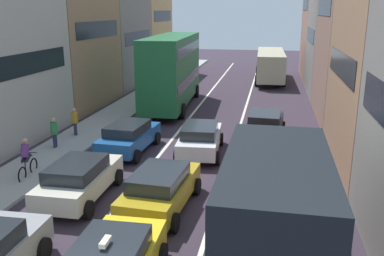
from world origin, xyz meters
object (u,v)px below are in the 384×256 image
at_px(sedan_centre_lane_second, 161,188).
at_px(sedan_right_lane_behind_truck, 262,156).
at_px(bus_far_queue_secondary, 270,63).
at_px(removalist_box_truck, 275,206).
at_px(wagon_left_lane_second, 79,179).
at_px(pedestrian_far_sidewalk, 54,132).
at_px(hatchback_centre_lane_third, 200,138).
at_px(pedestrian_mid_sidewalk, 75,121).
at_px(cyclist_on_sidewalk, 26,159).
at_px(wagon_right_lane_far, 265,125).
at_px(sedan_left_lane_third, 129,136).
at_px(bus_mid_queue_primary, 172,68).

relative_size(sedan_centre_lane_second, sedan_right_lane_behind_truck, 1.02).
distance_m(sedan_centre_lane_second, bus_far_queue_secondary, 29.32).
height_order(removalist_box_truck, wagon_left_lane_second, removalist_box_truck).
distance_m(sedan_right_lane_behind_truck, pedestrian_far_sidewalk, 10.36).
bearing_deg(removalist_box_truck, hatchback_centre_lane_third, 21.41).
height_order(wagon_left_lane_second, sedan_right_lane_behind_truck, same).
distance_m(pedestrian_mid_sidewalk, pedestrian_far_sidewalk, 2.20).
relative_size(removalist_box_truck, cyclist_on_sidewalk, 4.48).
bearing_deg(removalist_box_truck, bus_far_queue_secondary, 1.37).
relative_size(wagon_right_lane_far, pedestrian_far_sidewalk, 2.65).
bearing_deg(cyclist_on_sidewalk, pedestrian_mid_sidewalk, 0.42).
bearing_deg(sedan_left_lane_third, pedestrian_mid_sidewalk, 67.22).
relative_size(wagon_left_lane_second, sedan_right_lane_behind_truck, 1.00).
height_order(sedan_left_lane_third, wagon_right_lane_far, same).
bearing_deg(wagon_right_lane_far, removalist_box_truck, -174.30).
xyz_separation_m(bus_far_queue_secondary, cyclist_on_sidewalk, (-9.54, -27.41, -0.91)).
relative_size(wagon_left_lane_second, hatchback_centre_lane_third, 0.98).
xyz_separation_m(removalist_box_truck, sedan_centre_lane_second, (-3.85, 3.09, -1.18)).
distance_m(hatchback_centre_lane_third, cyclist_on_sidewalk, 7.86).
height_order(bus_mid_queue_primary, cyclist_on_sidewalk, bus_mid_queue_primary).
xyz_separation_m(sedan_left_lane_third, bus_far_queue_secondary, (6.51, 23.36, 0.96)).
height_order(sedan_centre_lane_second, sedan_left_lane_third, same).
bearing_deg(bus_far_queue_secondary, sedan_right_lane_behind_truck, 178.42).
bearing_deg(removalist_box_truck, pedestrian_far_sidewalk, 52.28).
xyz_separation_m(wagon_left_lane_second, wagon_right_lane_far, (6.51, 8.99, 0.00)).
bearing_deg(cyclist_on_sidewalk, removalist_box_truck, -121.96).
xyz_separation_m(sedan_left_lane_third, sedan_right_lane_behind_truck, (6.51, -1.70, 0.00)).
distance_m(bus_far_queue_secondary, pedestrian_mid_sidewalk, 23.85).
distance_m(removalist_box_truck, pedestrian_far_sidewalk, 13.72).
bearing_deg(sedan_right_lane_behind_truck, wagon_left_lane_second, 121.11).
relative_size(wagon_right_lane_far, bus_far_queue_secondary, 0.42).
relative_size(removalist_box_truck, pedestrian_mid_sidewalk, 4.65).
relative_size(wagon_right_lane_far, cyclist_on_sidewalk, 2.55).
bearing_deg(wagon_right_lane_far, sedan_centre_lane_second, 163.47).
bearing_deg(pedestrian_mid_sidewalk, sedan_left_lane_third, 122.52).
height_order(wagon_left_lane_second, hatchback_centre_lane_third, same).
xyz_separation_m(wagon_left_lane_second, cyclist_on_sidewalk, (-3.01, 1.43, 0.05)).
bearing_deg(sedan_left_lane_third, pedestrian_far_sidewalk, 99.00).
xyz_separation_m(removalist_box_truck, pedestrian_far_sidewalk, (-10.75, 8.47, -1.03)).
distance_m(sedan_left_lane_third, sedan_right_lane_behind_truck, 6.73).
bearing_deg(hatchback_centre_lane_third, cyclist_on_sidewalk, 120.73).
xyz_separation_m(wagon_left_lane_second, sedan_left_lane_third, (0.02, 5.48, 0.00)).
xyz_separation_m(hatchback_centre_lane_third, pedestrian_far_sidewalk, (-7.24, -0.73, 0.15)).
xyz_separation_m(sedan_right_lane_behind_truck, pedestrian_far_sidewalk, (-10.28, 1.32, 0.15)).
height_order(wagon_left_lane_second, pedestrian_mid_sidewalk, pedestrian_mid_sidewalk).
xyz_separation_m(wagon_right_lane_far, pedestrian_far_sidewalk, (-10.26, -3.88, 0.15)).
relative_size(sedan_centre_lane_second, wagon_right_lane_far, 1.00).
height_order(sedan_centre_lane_second, pedestrian_far_sidewalk, pedestrian_far_sidewalk).
bearing_deg(hatchback_centre_lane_third, sedan_centre_lane_second, 173.40).
distance_m(removalist_box_truck, bus_mid_queue_primary, 20.29).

